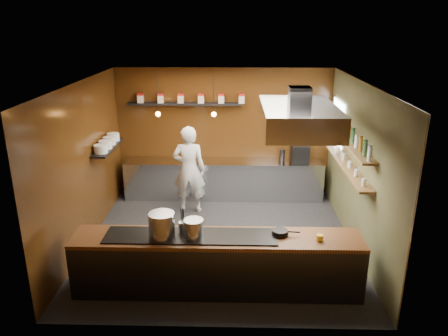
{
  "coord_description": "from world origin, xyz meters",
  "views": [
    {
      "loc": [
        0.26,
        -7.49,
        4.04
      ],
      "look_at": [
        0.05,
        0.4,
        1.33
      ],
      "focal_mm": 35.0,
      "sensor_mm": 36.0,
      "label": 1
    }
  ],
  "objects_px": {
    "stockpot_small": "(194,228)",
    "chef": "(189,170)",
    "extractor_hood": "(298,117)",
    "stockpot_large": "(162,225)",
    "espresso_machine": "(300,153)"
  },
  "relations": [
    {
      "from": "chef",
      "to": "extractor_hood",
      "type": "bearing_deg",
      "value": 140.75
    },
    {
      "from": "extractor_hood",
      "to": "stockpot_large",
      "type": "bearing_deg",
      "value": -149.53
    },
    {
      "from": "stockpot_small",
      "to": "espresso_machine",
      "type": "distance_m",
      "value": 4.4
    },
    {
      "from": "extractor_hood",
      "to": "stockpot_large",
      "type": "height_order",
      "value": "extractor_hood"
    },
    {
      "from": "stockpot_large",
      "to": "extractor_hood",
      "type": "bearing_deg",
      "value": 30.47
    },
    {
      "from": "stockpot_small",
      "to": "stockpot_large",
      "type": "bearing_deg",
      "value": -179.94
    },
    {
      "from": "extractor_hood",
      "to": "espresso_machine",
      "type": "height_order",
      "value": "extractor_hood"
    },
    {
      "from": "espresso_machine",
      "to": "stockpot_small",
      "type": "bearing_deg",
      "value": -123.81
    },
    {
      "from": "espresso_machine",
      "to": "chef",
      "type": "relative_size",
      "value": 0.2
    },
    {
      "from": "espresso_machine",
      "to": "chef",
      "type": "bearing_deg",
      "value": -166.35
    },
    {
      "from": "chef",
      "to": "espresso_machine",
      "type": "bearing_deg",
      "value": -159.42
    },
    {
      "from": "extractor_hood",
      "to": "stockpot_small",
      "type": "relative_size",
      "value": 6.67
    },
    {
      "from": "extractor_hood",
      "to": "chef",
      "type": "bearing_deg",
      "value": 138.97
    },
    {
      "from": "extractor_hood",
      "to": "stockpot_small",
      "type": "height_order",
      "value": "extractor_hood"
    },
    {
      "from": "stockpot_small",
      "to": "chef",
      "type": "bearing_deg",
      "value": 97.14
    }
  ]
}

